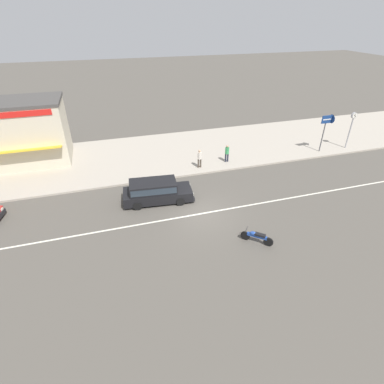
{
  "coord_description": "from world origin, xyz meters",
  "views": [
    {
      "loc": [
        -5.32,
        -15.51,
        11.6
      ],
      "look_at": [
        -0.15,
        1.6,
        0.8
      ],
      "focal_mm": 28.0,
      "sensor_mm": 36.0,
      "label": 1
    }
  ],
  "objects_px": {
    "street_clock": "(352,123)",
    "shopfront_corner_warung": "(23,132)",
    "minivan_black_0": "(156,191)",
    "motorcycle_0": "(257,237)",
    "pedestrian_by_shop": "(200,157)",
    "pedestrian_near_clock": "(227,152)",
    "arrow_signboard": "(331,121)"
  },
  "relations": [
    {
      "from": "motorcycle_0",
      "to": "pedestrian_by_shop",
      "type": "height_order",
      "value": "pedestrian_by_shop"
    },
    {
      "from": "minivan_black_0",
      "to": "street_clock",
      "type": "xyz_separation_m",
      "value": [
        19.56,
        3.91,
        1.82
      ]
    },
    {
      "from": "motorcycle_0",
      "to": "arrow_signboard",
      "type": "distance_m",
      "value": 16.13
    },
    {
      "from": "minivan_black_0",
      "to": "arrow_signboard",
      "type": "bearing_deg",
      "value": 12.77
    },
    {
      "from": "minivan_black_0",
      "to": "shopfront_corner_warung",
      "type": "xyz_separation_m",
      "value": [
        -9.44,
        9.51,
        1.98
      ]
    },
    {
      "from": "pedestrian_near_clock",
      "to": "motorcycle_0",
      "type": "bearing_deg",
      "value": -103.2
    },
    {
      "from": "minivan_black_0",
      "to": "motorcycle_0",
      "type": "xyz_separation_m",
      "value": [
        4.72,
        -6.13,
        -0.42
      ]
    },
    {
      "from": "minivan_black_0",
      "to": "street_clock",
      "type": "relative_size",
      "value": 1.45
    },
    {
      "from": "street_clock",
      "to": "shopfront_corner_warung",
      "type": "distance_m",
      "value": 29.54
    },
    {
      "from": "minivan_black_0",
      "to": "pedestrian_near_clock",
      "type": "distance_m",
      "value": 8.37
    },
    {
      "from": "minivan_black_0",
      "to": "shopfront_corner_warung",
      "type": "distance_m",
      "value": 13.54
    },
    {
      "from": "shopfront_corner_warung",
      "to": "street_clock",
      "type": "bearing_deg",
      "value": -10.93
    },
    {
      "from": "motorcycle_0",
      "to": "street_clock",
      "type": "bearing_deg",
      "value": 34.08
    },
    {
      "from": "minivan_black_0",
      "to": "pedestrian_near_clock",
      "type": "bearing_deg",
      "value": 31.01
    },
    {
      "from": "motorcycle_0",
      "to": "pedestrian_by_shop",
      "type": "xyz_separation_m",
      "value": [
        -0.2,
        10.06,
        0.66
      ]
    },
    {
      "from": "street_clock",
      "to": "pedestrian_near_clock",
      "type": "height_order",
      "value": "street_clock"
    },
    {
      "from": "pedestrian_near_clock",
      "to": "minivan_black_0",
      "type": "bearing_deg",
      "value": -148.99
    },
    {
      "from": "motorcycle_0",
      "to": "pedestrian_by_shop",
      "type": "distance_m",
      "value": 10.08
    },
    {
      "from": "shopfront_corner_warung",
      "to": "pedestrian_near_clock",
      "type": "bearing_deg",
      "value": -17.37
    },
    {
      "from": "pedestrian_near_clock",
      "to": "pedestrian_by_shop",
      "type": "xyz_separation_m",
      "value": [
        -2.65,
        -0.39,
        0.03
      ]
    },
    {
      "from": "minivan_black_0",
      "to": "pedestrian_by_shop",
      "type": "xyz_separation_m",
      "value": [
        4.52,
        3.92,
        0.24
      ]
    },
    {
      "from": "street_clock",
      "to": "shopfront_corner_warung",
      "type": "bearing_deg",
      "value": 169.07
    },
    {
      "from": "pedestrian_by_shop",
      "to": "motorcycle_0",
      "type": "bearing_deg",
      "value": -88.84
    },
    {
      "from": "pedestrian_near_clock",
      "to": "pedestrian_by_shop",
      "type": "bearing_deg",
      "value": -171.69
    },
    {
      "from": "pedestrian_near_clock",
      "to": "arrow_signboard",
      "type": "bearing_deg",
      "value": -2.53
    },
    {
      "from": "minivan_black_0",
      "to": "motorcycle_0",
      "type": "height_order",
      "value": "minivan_black_0"
    },
    {
      "from": "minivan_black_0",
      "to": "arrow_signboard",
      "type": "xyz_separation_m",
      "value": [
        17.09,
        3.87,
        2.26
      ]
    },
    {
      "from": "street_clock",
      "to": "arrow_signboard",
      "type": "relative_size",
      "value": 0.99
    },
    {
      "from": "motorcycle_0",
      "to": "pedestrian_near_clock",
      "type": "distance_m",
      "value": 10.74
    },
    {
      "from": "minivan_black_0",
      "to": "shopfront_corner_warung",
      "type": "relative_size",
      "value": 0.72
    },
    {
      "from": "minivan_black_0",
      "to": "motorcycle_0",
      "type": "relative_size",
      "value": 3.32
    },
    {
      "from": "street_clock",
      "to": "minivan_black_0",
      "type": "bearing_deg",
      "value": -168.7
    }
  ]
}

